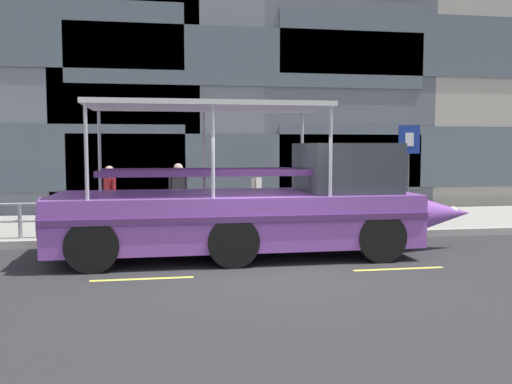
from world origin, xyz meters
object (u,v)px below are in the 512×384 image
at_px(pedestrian_near_bow, 326,186).
at_px(pedestrian_near_stern, 110,192).
at_px(duck_tour_boat, 259,207).
at_px(parking_sign, 408,158).
at_px(pedestrian_mid_left, 256,191).
at_px(pedestrian_mid_right, 178,189).

height_order(pedestrian_near_bow, pedestrian_near_stern, pedestrian_near_bow).
bearing_deg(duck_tour_boat, pedestrian_near_stern, 139.52).
distance_m(parking_sign, pedestrian_mid_left, 4.22).
distance_m(duck_tour_boat, pedestrian_near_stern, 4.43).
bearing_deg(pedestrian_near_stern, pedestrian_mid_right, 2.15).
relative_size(parking_sign, pedestrian_near_stern, 1.64).
bearing_deg(pedestrian_mid_right, pedestrian_mid_left, 13.83).
bearing_deg(pedestrian_mid_right, parking_sign, -4.57).
height_order(pedestrian_near_bow, pedestrian_mid_left, pedestrian_near_bow).
bearing_deg(pedestrian_near_bow, pedestrian_mid_right, 179.52).
distance_m(parking_sign, pedestrian_near_bow, 2.33).
distance_m(duck_tour_boat, pedestrian_near_bow, 3.75).
height_order(parking_sign, pedestrian_mid_right, parking_sign).
bearing_deg(pedestrian_near_bow, duck_tour_boat, -129.15).
xyz_separation_m(duck_tour_boat, pedestrian_near_stern, (-3.37, 2.87, 0.14)).
xyz_separation_m(pedestrian_near_bow, pedestrian_mid_right, (-3.99, 0.03, -0.04)).
bearing_deg(pedestrian_mid_left, duck_tour_boat, -98.72).
distance_m(pedestrian_mid_left, pedestrian_near_stern, 3.94).
bearing_deg(parking_sign, pedestrian_near_stern, 176.90).
height_order(pedestrian_mid_right, pedestrian_near_stern, pedestrian_mid_right).
distance_m(pedestrian_mid_right, pedestrian_near_stern, 1.74).
bearing_deg(pedestrian_near_stern, parking_sign, -3.10).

